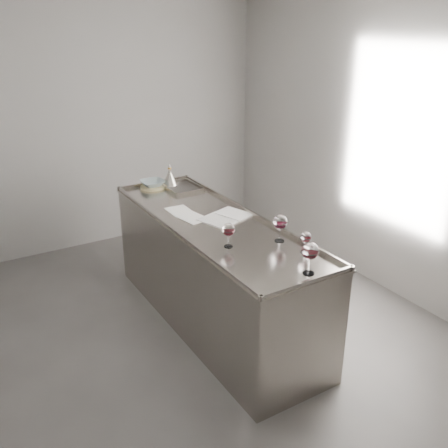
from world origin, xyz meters
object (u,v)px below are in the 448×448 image
wine_glass_left (228,230)px  wine_glass_right (280,223)px  wine_glass_middle (310,252)px  ceramic_bowl (153,183)px  counter (214,273)px  wine_glass_small (306,238)px  notebook (226,217)px  wine_funnel (170,178)px

wine_glass_left → wine_glass_right: bearing=-16.6°
wine_glass_middle → ceramic_bowl: 2.17m
counter → wine_glass_left: bearing=-107.0°
wine_glass_right → wine_glass_small: size_ratio=1.33×
wine_glass_right → notebook: bearing=99.8°
wine_glass_middle → wine_glass_left: bearing=110.3°
notebook → wine_funnel: 1.05m
counter → wine_glass_middle: (0.09, -1.08, 0.62)m
wine_glass_small → wine_funnel: bearing=94.5°
counter → ceramic_bowl: ceramic_bowl is taller
wine_glass_middle → wine_glass_small: (0.18, 0.26, -0.05)m
wine_glass_middle → notebook: wine_glass_middle is taller
counter → wine_glass_middle: size_ratio=10.95×
wine_glass_left → ceramic_bowl: (0.08, 1.54, -0.08)m
wine_glass_left → wine_funnel: size_ratio=0.82×
notebook → ceramic_bowl: size_ratio=2.10×
wine_funnel → wine_glass_small: bearing=-85.5°
wine_glass_small → notebook: bearing=99.3°
wine_glass_small → wine_funnel: wine_funnel is taller
wine_glass_right → wine_funnel: size_ratio=0.94×
notebook → wine_glass_left: bearing=-137.5°
counter → notebook: (0.13, 0.03, 0.47)m
ceramic_bowl → wine_funnel: 0.19m
wine_glass_middle → ceramic_bowl: bearing=94.0°
counter → wine_glass_middle: 1.25m
counter → wine_glass_small: size_ratio=15.33×
notebook → wine_glass_middle: bearing=-110.5°
wine_glass_middle → wine_funnel: bearing=89.0°
notebook → wine_glass_right: bearing=-98.4°
wine_glass_left → wine_glass_right: wine_glass_right is taller
counter → notebook: bearing=13.6°
wine_glass_middle → wine_glass_small: wine_glass_middle is taller
notebook → ceramic_bowl: (-0.20, 1.05, 0.04)m
wine_glass_small → wine_glass_middle: bearing=-125.5°
counter → wine_glass_small: 1.04m
wine_glass_left → wine_funnel: bearing=80.2°
wine_glass_left → wine_glass_right: size_ratio=0.88×
wine_glass_left → notebook: size_ratio=0.38×
wine_glass_left → ceramic_bowl: bearing=87.1°
wine_glass_right → ceramic_bowl: (-0.30, 1.65, -0.10)m
wine_glass_middle → notebook: bearing=87.7°
wine_glass_right → wine_glass_small: 0.26m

